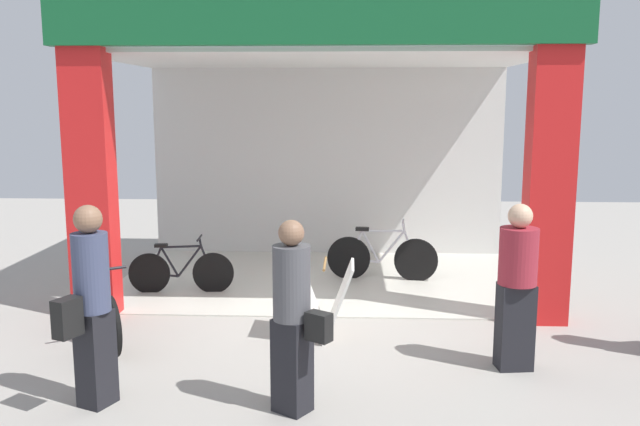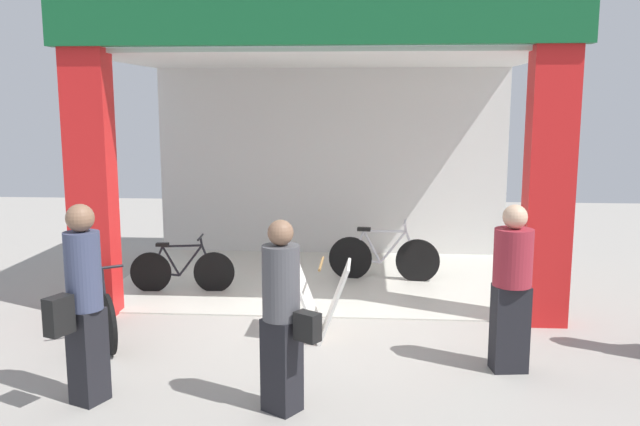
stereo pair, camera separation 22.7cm
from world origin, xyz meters
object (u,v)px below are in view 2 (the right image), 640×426
Objects in this scene: pedestrian_3 at (83,303)px; sandwich_board_sign at (321,300)px; bicycle_parked_0 at (98,308)px; pedestrian_1 at (283,315)px; bicycle_inside_0 at (182,270)px; bicycle_inside_1 at (383,257)px; pedestrian_2 at (512,285)px.

sandwich_board_sign is at bearing 43.06° from pedestrian_3.
pedestrian_1 reaches higher than bicycle_parked_0.
pedestrian_1 is 1.72m from pedestrian_3.
bicycle_inside_0 is 1.93m from bicycle_parked_0.
pedestrian_1 reaches higher than sandwich_board_sign.
bicycle_inside_1 is 1.18× the size of bicycle_parked_0.
sandwich_board_sign is at bearing 83.89° from pedestrian_1.
bicycle_parked_0 is (-0.41, -1.89, 0.04)m from bicycle_inside_0.
bicycle_parked_0 is 1.59× the size of sandwich_board_sign.
bicycle_parked_0 is at bearing -174.25° from sandwich_board_sign.
bicycle_parked_0 is at bearing -139.80° from bicycle_inside_1.
pedestrian_3 reaches higher than bicycle_parked_0.
bicycle_inside_0 is at bearing 148.11° from pedestrian_2.
sandwich_board_sign is 2.67m from pedestrian_3.
pedestrian_2 is (2.09, 1.03, 0.02)m from pedestrian_1.
pedestrian_2 is (3.93, -2.45, 0.54)m from bicycle_inside_0.
bicycle_inside_1 is at bearing 73.09° from sandwich_board_sign.
bicycle_inside_1 is 4.18m from bicycle_parked_0.
pedestrian_2 reaches higher than bicycle_inside_0.
pedestrian_3 is (-2.66, -4.24, 0.55)m from bicycle_inside_1.
bicycle_parked_0 is (-3.19, -2.70, -0.00)m from bicycle_inside_1.
bicycle_parked_0 is 0.83× the size of pedestrian_1.
sandwich_board_sign is at bearing 5.75° from bicycle_parked_0.
bicycle_inside_0 is at bearing 117.95° from pedestrian_1.
pedestrian_3 is at bearing -165.49° from pedestrian_2.
bicycle_inside_1 is at bearing 109.45° from pedestrian_2.
bicycle_parked_0 is at bearing 108.93° from pedestrian_3.
pedestrian_1 is 2.33m from pedestrian_2.
bicycle_inside_0 is 1.66× the size of sandwich_board_sign.
pedestrian_1 is (1.84, -3.47, 0.53)m from bicycle_inside_0.
bicycle_inside_0 is 1.04× the size of bicycle_parked_0.
pedestrian_1 reaches higher than bicycle_inside_1.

